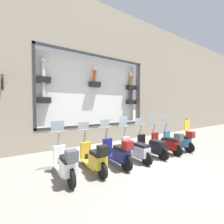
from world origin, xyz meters
The scene contains 10 objects.
ground_plane centered at (0.00, 0.00, 0.00)m, with size 120.00×120.00×0.00m, color gray.
building_facade centered at (3.60, 0.00, 4.00)m, with size 1.24×36.00×7.84m.
scooter_teal_0 centered at (0.16, -2.71, 0.46)m, with size 1.79×0.61×1.54m.
scooter_red_1 centered at (0.16, -1.81, 0.47)m, with size 1.79×0.61×1.68m.
scooter_black_2 centered at (0.23, -0.90, 0.42)m, with size 1.80×0.60×1.55m.
scooter_silver_3 centered at (0.23, 0.00, 0.43)m, with size 1.79×0.61×1.66m.
scooter_navy_4 centered at (0.17, 0.91, 0.48)m, with size 1.81×0.60×1.59m.
scooter_yellow_5 centered at (0.16, 1.81, 0.47)m, with size 1.80×0.61×1.53m.
scooter_white_6 centered at (0.17, 2.72, 0.48)m, with size 1.80×0.61×1.63m.
shop_sign_post centered at (0.24, -3.46, 0.77)m, with size 0.36×0.45×1.46m.
Camera 1 is at (-4.03, 3.90, 2.09)m, focal length 24.00 mm.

